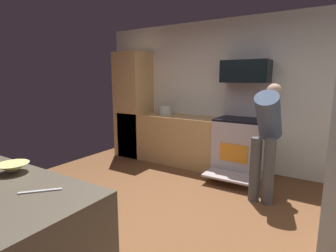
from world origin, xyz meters
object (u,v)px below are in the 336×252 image
Objects in this scene: microwave at (246,71)px; stock_pot at (165,110)px; mixing_bowl_small at (13,168)px; oven_range at (240,145)px; person_cook at (267,132)px.

microwave is 1.65m from stock_pot.
stock_pot is at bearing 102.94° from mixing_bowl_small.
person_cook is at bearing -51.55° from oven_range.
microwave is 2.80× the size of stock_pot.
stock_pot is (-1.49, 0.01, 0.48)m from oven_range.
oven_range is 0.96m from person_cook.
oven_range is 2.06× the size of microwave.
oven_range is 1.00× the size of person_cook.
stock_pot is at bearing 161.05° from person_cook.
mixing_bowl_small is 0.87× the size of stock_pot.
microwave is 0.48× the size of person_cook.
oven_range is 5.77× the size of stock_pot.
mixing_bowl_small is at bearing -102.91° from oven_range.
person_cook is 6.61× the size of mixing_bowl_small.
mixing_bowl_small is 3.34m from stock_pot.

